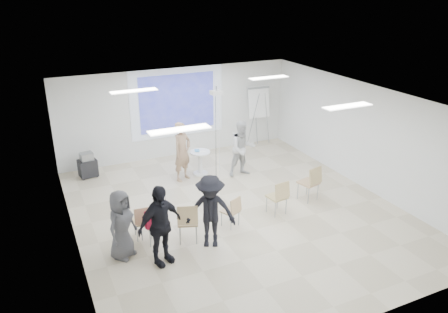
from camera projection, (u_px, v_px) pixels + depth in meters
name	position (u px, v px, depth m)	size (l,w,h in m)	color
floor	(237.00, 213.00, 11.43)	(8.00, 9.00, 0.10)	beige
ceiling	(238.00, 97.00, 10.28)	(8.00, 9.00, 0.10)	white
wall_back	(177.00, 112.00, 14.68)	(8.00, 0.10, 3.00)	silver
wall_left	(67.00, 188.00, 9.27)	(0.10, 9.00, 3.00)	silver
wall_right	(364.00, 136.00, 12.43)	(0.10, 9.00, 3.00)	silver
projection_halo	(177.00, 103.00, 14.50)	(3.20, 0.01, 2.30)	silver
projection_image	(178.00, 103.00, 14.49)	(2.60, 0.01, 1.90)	#3139A9
pedestal_table	(200.00, 161.00, 13.45)	(0.78, 0.78, 0.78)	silver
player_left	(182.00, 148.00, 12.89)	(0.74, 0.50, 2.04)	tan
player_right	(243.00, 146.00, 13.21)	(0.92, 0.74, 1.92)	silver
controller_left	(185.00, 134.00, 13.05)	(0.04, 0.11, 0.04)	white
controller_right	(234.00, 134.00, 13.23)	(0.04, 0.12, 0.04)	white
chair_far_left	(143.00, 220.00, 10.00)	(0.43, 0.46, 0.86)	tan
chair_left_mid	(154.00, 221.00, 9.83)	(0.57, 0.59, 0.97)	tan
chair_left_inner	(188.00, 220.00, 9.83)	(0.60, 0.62, 0.99)	tan
chair_center	(232.00, 209.00, 10.52)	(0.51, 0.52, 0.80)	tan
chair_right_inner	(279.00, 195.00, 11.04)	(0.50, 0.53, 0.94)	tan
chair_right_far	(311.00, 181.00, 11.76)	(0.58, 0.61, 1.01)	tan
red_jacket	(154.00, 218.00, 9.65)	(0.44, 0.10, 0.42)	maroon
laptop	(187.00, 220.00, 9.95)	(0.36, 0.26, 0.03)	black
audience_left	(160.00, 220.00, 8.95)	(1.20, 0.72, 2.06)	black
audience_mid	(210.00, 207.00, 9.59)	(1.26, 0.69, 1.95)	black
audience_outer	(121.00, 221.00, 9.22)	(0.86, 0.56, 1.75)	#525257
flipchart_easel	(259.00, 103.00, 15.51)	(0.93, 0.70, 2.15)	gray
av_cart	(88.00, 166.00, 13.30)	(0.58, 0.49, 0.78)	black
ceiling_projector	(217.00, 98.00, 11.71)	(0.30, 0.25, 3.00)	white
fluor_panel_nw	(134.00, 91.00, 11.21)	(1.20, 0.30, 0.02)	white
fluor_panel_ne	(269.00, 78.00, 12.77)	(1.20, 0.30, 0.02)	white
fluor_panel_sw	(179.00, 130.00, 8.26)	(1.20, 0.30, 0.02)	white
fluor_panel_se	(347.00, 106.00, 9.82)	(1.20, 0.30, 0.02)	white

